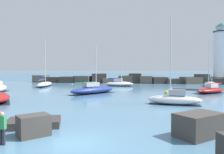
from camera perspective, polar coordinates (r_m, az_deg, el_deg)
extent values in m
plane|color=teal|center=(12.47, -10.49, -16.57)|extent=(600.00, 600.00, 0.00)
cube|color=teal|center=(118.94, 5.76, 0.42)|extent=(400.00, 116.00, 0.01)
cube|color=brown|center=(66.13, -18.05, -0.39)|extent=(3.79, 3.79, 1.97)
cube|color=#383330|center=(64.32, -15.02, -0.64)|extent=(5.06, 4.07, 1.48)
cube|color=#383330|center=(62.74, -11.20, -0.62)|extent=(4.35, 5.65, 1.62)
cube|color=#4C443D|center=(60.16, -7.50, -0.59)|extent=(5.24, 4.27, 1.89)
cube|color=#383330|center=(59.98, -3.46, -0.29)|extent=(4.73, 4.99, 2.50)
cube|color=brown|center=(59.22, -0.15, -0.93)|extent=(5.70, 5.27, 1.25)
cube|color=#4C443D|center=(59.21, 3.44, -0.58)|extent=(4.21, 5.94, 1.98)
cube|color=#383330|center=(59.41, 6.02, -0.29)|extent=(3.47, 4.10, 2.57)
cube|color=brown|center=(59.20, 9.10, -0.62)|extent=(3.71, 5.41, 1.95)
cube|color=#383330|center=(58.66, 12.15, -0.81)|extent=(4.60, 4.72, 1.67)
cube|color=#383330|center=(59.23, 15.95, -1.04)|extent=(5.14, 4.53, 1.22)
cube|color=brown|center=(59.98, 19.88, -0.81)|extent=(5.24, 5.28, 1.70)
cube|color=#423D38|center=(61.61, 22.41, -0.43)|extent=(3.40, 3.82, 2.43)
cube|color=#383330|center=(62.05, 25.71, -0.96)|extent=(6.09, 5.49, 1.37)
cylinder|color=gray|center=(62.71, 26.33, -0.74)|extent=(4.36, 4.36, 1.80)
cylinder|color=white|center=(62.72, 26.45, 5.30)|extent=(3.23, 3.23, 11.41)
cylinder|color=#232328|center=(63.31, 26.54, 10.57)|extent=(3.72, 3.72, 0.25)
cylinder|color=silver|center=(63.42, 26.56, 11.20)|extent=(2.26, 2.26, 1.15)
cone|color=#194C38|center=(63.59, 26.57, 12.11)|extent=(2.75, 2.75, 0.90)
cube|color=#423D38|center=(14.11, 21.71, -11.52)|extent=(3.24, 3.08, 1.39)
cube|color=#423D38|center=(14.03, -19.80, -11.83)|extent=(2.11, 2.11, 1.26)
cube|color=#383330|center=(16.39, -19.78, -11.15)|extent=(4.09, 3.27, 0.49)
ellipsoid|color=navy|center=(34.53, -4.97, -3.40)|extent=(6.98, 7.86, 1.14)
cube|color=black|center=(34.59, -4.96, -4.32)|extent=(6.68, 7.51, 0.03)
cube|color=#B2B2B7|center=(34.19, -5.52, -1.96)|extent=(2.53, 2.71, 0.64)
cylinder|color=silver|center=(34.74, -4.18, 2.80)|extent=(0.12, 0.12, 6.32)
cylinder|color=#BCBCC1|center=(33.43, -7.21, -1.68)|extent=(2.97, 3.61, 0.10)
cube|color=#1E664C|center=(33.42, -7.22, -1.50)|extent=(2.61, 3.14, 0.20)
ellipsoid|color=white|center=(49.64, -17.18, -1.82)|extent=(2.70, 7.80, 1.00)
cube|color=black|center=(49.68, -17.17, -2.38)|extent=(2.62, 7.41, 0.03)
cylinder|color=silver|center=(50.09, -17.04, 4.28)|extent=(0.12, 0.12, 9.59)
cylinder|color=#BCBCC1|center=(48.14, -17.78, -0.71)|extent=(0.53, 4.19, 0.10)
cube|color=navy|center=(48.13, -17.78, -0.59)|extent=(0.57, 3.57, 0.20)
ellipsoid|color=white|center=(25.14, 15.95, -5.75)|extent=(5.97, 2.58, 1.06)
cube|color=black|center=(25.22, 15.94, -6.90)|extent=(5.68, 2.50, 0.03)
cube|color=#B2B2B7|center=(25.04, 16.64, -3.83)|extent=(1.86, 1.20, 0.64)
cylinder|color=silver|center=(24.94, 15.08, 5.45)|extent=(0.12, 0.12, 8.71)
cylinder|color=#BCBCC1|center=(25.04, 18.63, -3.33)|extent=(3.16, 0.58, 0.10)
cube|color=#4C4C51|center=(25.03, 18.64, -3.10)|extent=(2.70, 0.60, 0.20)
ellipsoid|color=maroon|center=(38.19, 24.28, -3.23)|extent=(6.00, 5.31, 0.90)
cube|color=black|center=(38.24, 24.27, -3.88)|extent=(5.74, 5.10, 0.03)
cube|color=silver|center=(38.37, 24.56, -2.05)|extent=(2.12, 2.01, 0.64)
cylinder|color=silver|center=(37.67, 24.00, 3.20)|extent=(0.12, 0.12, 7.63)
cylinder|color=#BCBCC1|center=(39.09, 25.32, -1.65)|extent=(2.66, 2.09, 0.10)
cube|color=maroon|center=(39.08, 25.33, -1.51)|extent=(2.33, 1.87, 0.20)
ellipsoid|color=white|center=(51.36, 24.45, -1.74)|extent=(2.17, 6.37, 1.09)
cube|color=black|center=(51.40, 24.44, -2.33)|extent=(2.12, 6.05, 0.03)
cylinder|color=silver|center=(50.81, 24.71, 3.79)|extent=(0.12, 0.12, 8.81)
cylinder|color=#BCBCC1|center=(52.51, 24.06, -0.45)|extent=(0.13, 3.50, 0.10)
cube|color=#1E664C|center=(52.51, 24.06, -0.34)|extent=(0.22, 2.97, 0.20)
ellipsoid|color=white|center=(48.59, 1.99, -1.79)|extent=(6.08, 2.51, 1.02)
cube|color=black|center=(48.63, 1.99, -2.37)|extent=(5.78, 2.46, 0.03)
cube|color=silver|center=(48.56, 1.64, -0.81)|extent=(1.83, 1.36, 0.64)
cylinder|color=silver|center=(48.44, 2.53, 3.47)|extent=(0.12, 0.12, 7.89)
cylinder|color=#BCBCC1|center=(48.64, 0.57, -0.54)|extent=(3.33, 0.14, 0.10)
cube|color=navy|center=(48.64, 0.57, -0.42)|extent=(2.83, 0.24, 0.20)
sphere|color=yellow|center=(35.28, 13.94, -3.85)|extent=(0.51, 0.51, 0.51)
cylinder|color=black|center=(35.24, 13.95, -3.28)|extent=(0.04, 0.04, 0.20)
sphere|color=red|center=(45.28, 25.42, -2.55)|extent=(0.67, 0.67, 0.67)
cylinder|color=black|center=(45.25, 25.43, -2.00)|extent=(0.04, 0.04, 0.20)
cylinder|color=#282833|center=(13.21, -27.05, -13.77)|extent=(0.14, 0.14, 0.85)
cylinder|color=#282833|center=(13.12, -26.39, -13.88)|extent=(0.14, 0.14, 0.85)
cube|color=#338C4C|center=(12.98, -26.78, -10.60)|extent=(0.36, 0.22, 0.67)
sphere|color=tan|center=(12.89, -26.82, -8.65)|extent=(0.23, 0.23, 0.23)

